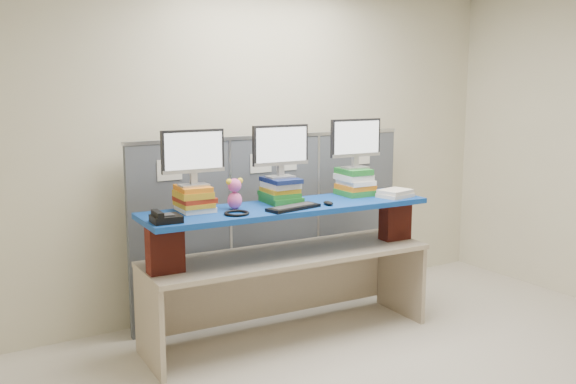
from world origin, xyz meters
TOP-DOWN VIEW (x-y plane):
  - room at (0.00, 0.00)m, footprint 5.00×4.00m
  - cubicle_partition at (-0.00, 1.78)m, footprint 2.60×0.06m
  - desk at (-0.24, 1.18)m, footprint 2.26×0.77m
  - brick_pier_left at (-1.22, 1.18)m, footprint 0.25×0.14m
  - brick_pier_right at (0.74, 1.08)m, footprint 0.25×0.14m
  - blue_board at (-0.24, 1.18)m, footprint 2.25×0.67m
  - book_stack_left at (-0.93, 1.34)m, footprint 0.26×0.29m
  - book_stack_center at (-0.23, 1.30)m, footprint 0.28×0.33m
  - book_stack_right at (0.45, 1.26)m, footprint 0.26×0.29m
  - monitor_left at (-0.93, 1.33)m, footprint 0.46×0.14m
  - monitor_center at (-0.23, 1.30)m, footprint 0.46×0.14m
  - monitor_right at (0.45, 1.26)m, footprint 0.46×0.14m
  - keyboard at (-0.29, 1.02)m, footprint 0.44×0.22m
  - mouse at (0.01, 1.01)m, footprint 0.09×0.12m
  - desk_phone at (-1.25, 1.09)m, footprint 0.20×0.19m
  - headset at (-0.73, 1.07)m, footprint 0.23×0.23m
  - plush_toy at (-0.65, 1.26)m, footprint 0.13×0.10m
  - binder_stack at (0.67, 1.01)m, footprint 0.29×0.25m

SIDE VIEW (x-z plane):
  - desk at x=-0.24m, z-range 0.20..0.88m
  - cubicle_partition at x=0.00m, z-range 0.00..1.53m
  - brick_pier_left at x=-1.22m, z-range 0.68..1.01m
  - brick_pier_right at x=0.74m, z-range 0.68..1.01m
  - blue_board at x=-0.24m, z-range 1.01..1.05m
  - headset at x=-0.73m, z-range 1.05..1.07m
  - keyboard at x=-0.29m, z-range 1.05..1.08m
  - mouse at x=0.01m, z-range 1.05..1.08m
  - binder_stack at x=0.67m, z-range 1.05..1.11m
  - desk_phone at x=-1.25m, z-range 1.04..1.12m
  - book_stack_left at x=-0.93m, z-range 1.05..1.23m
  - book_stack_center at x=-0.23m, z-range 1.05..1.24m
  - book_stack_right at x=0.45m, z-range 1.05..1.27m
  - plush_toy at x=-0.65m, z-range 1.05..1.28m
  - room at x=0.00m, z-range 0.00..2.80m
  - monitor_left at x=-0.93m, z-range 1.26..1.66m
  - monitor_center at x=-0.23m, z-range 1.27..1.67m
  - monitor_right at x=0.45m, z-range 1.30..1.70m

